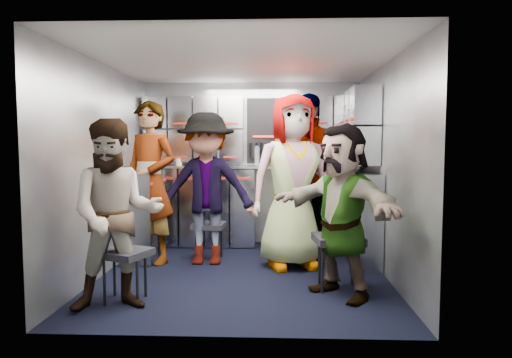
{
  "coord_description": "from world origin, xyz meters",
  "views": [
    {
      "loc": [
        0.31,
        -4.48,
        1.3
      ],
      "look_at": [
        0.11,
        0.35,
        0.93
      ],
      "focal_mm": 32.0,
      "sensor_mm": 36.0,
      "label": 1
    }
  ],
  "objects_px": {
    "jump_seat_near_left": "(125,256)",
    "jump_seat_near_right": "(338,242)",
    "jump_seat_center": "(292,230)",
    "attendant_arc_d": "(306,176)",
    "attendant_arc_e": "(342,210)",
    "attendant_standing": "(150,182)",
    "attendant_arc_a": "(116,215)",
    "attendant_arc_b": "(206,189)",
    "jump_seat_mid_right": "(305,224)",
    "jump_seat_mid_left": "(209,227)",
    "attendant_arc_c": "(292,181)"
  },
  "relations": [
    {
      "from": "jump_seat_near_left",
      "to": "jump_seat_near_right",
      "type": "distance_m",
      "value": 1.85
    },
    {
      "from": "jump_seat_near_left",
      "to": "jump_seat_center",
      "type": "height_order",
      "value": "jump_seat_near_left"
    },
    {
      "from": "attendant_arc_d",
      "to": "attendant_arc_e",
      "type": "xyz_separation_m",
      "value": [
        0.2,
        -1.35,
        -0.2
      ]
    },
    {
      "from": "jump_seat_near_left",
      "to": "attendant_standing",
      "type": "distance_m",
      "value": 1.34
    },
    {
      "from": "jump_seat_near_right",
      "to": "attendant_arc_a",
      "type": "xyz_separation_m",
      "value": [
        -1.8,
        -0.56,
        0.32
      ]
    },
    {
      "from": "jump_seat_center",
      "to": "attendant_arc_b",
      "type": "bearing_deg",
      "value": -175.2
    },
    {
      "from": "jump_seat_mid_right",
      "to": "attendant_arc_b",
      "type": "relative_size",
      "value": 0.24
    },
    {
      "from": "attendant_arc_a",
      "to": "attendant_arc_e",
      "type": "xyz_separation_m",
      "value": [
        1.8,
        0.38,
        -0.01
      ]
    },
    {
      "from": "jump_seat_center",
      "to": "jump_seat_mid_right",
      "type": "bearing_deg",
      "value": 67.46
    },
    {
      "from": "attendant_arc_a",
      "to": "jump_seat_near_right",
      "type": "bearing_deg",
      "value": 0.26
    },
    {
      "from": "attendant_standing",
      "to": "jump_seat_near_left",
      "type": "bearing_deg",
      "value": -60.98
    },
    {
      "from": "jump_seat_near_left",
      "to": "jump_seat_mid_left",
      "type": "bearing_deg",
      "value": 70.66
    },
    {
      "from": "attendant_arc_d",
      "to": "attendant_arc_e",
      "type": "height_order",
      "value": "attendant_arc_d"
    },
    {
      "from": "jump_seat_mid_left",
      "to": "attendant_standing",
      "type": "relative_size",
      "value": 0.23
    },
    {
      "from": "jump_seat_near_right",
      "to": "attendant_arc_b",
      "type": "height_order",
      "value": "attendant_arc_b"
    },
    {
      "from": "attendant_arc_d",
      "to": "jump_seat_center",
      "type": "bearing_deg",
      "value": -128.65
    },
    {
      "from": "jump_seat_center",
      "to": "attendant_arc_a",
      "type": "height_order",
      "value": "attendant_arc_a"
    },
    {
      "from": "attendant_arc_a",
      "to": "attendant_arc_d",
      "type": "relative_size",
      "value": 0.8
    },
    {
      "from": "jump_seat_mid_left",
      "to": "attendant_arc_b",
      "type": "relative_size",
      "value": 0.25
    },
    {
      "from": "jump_seat_center",
      "to": "attendant_standing",
      "type": "relative_size",
      "value": 0.23
    },
    {
      "from": "jump_seat_mid_left",
      "to": "jump_seat_near_left",
      "type": "bearing_deg",
      "value": -109.34
    },
    {
      "from": "jump_seat_center",
      "to": "attendant_arc_c",
      "type": "height_order",
      "value": "attendant_arc_c"
    },
    {
      "from": "jump_seat_mid_right",
      "to": "attendant_arc_c",
      "type": "bearing_deg",
      "value": -106.25
    },
    {
      "from": "attendant_standing",
      "to": "attendant_arc_b",
      "type": "distance_m",
      "value": 0.62
    },
    {
      "from": "jump_seat_center",
      "to": "jump_seat_near_right",
      "type": "relative_size",
      "value": 0.83
    },
    {
      "from": "attendant_standing",
      "to": "attendant_arc_d",
      "type": "bearing_deg",
      "value": 33.54
    },
    {
      "from": "jump_seat_near_right",
      "to": "attendant_arc_e",
      "type": "relative_size",
      "value": 0.33
    },
    {
      "from": "attendant_arc_b",
      "to": "attendant_arc_c",
      "type": "xyz_separation_m",
      "value": [
        0.93,
        -0.1,
        0.09
      ]
    },
    {
      "from": "jump_seat_near_left",
      "to": "jump_seat_center",
      "type": "xyz_separation_m",
      "value": [
        1.42,
        1.31,
        -0.02
      ]
    },
    {
      "from": "jump_seat_mid_left",
      "to": "jump_seat_near_right",
      "type": "bearing_deg",
      "value": -38.0
    },
    {
      "from": "jump_seat_mid_left",
      "to": "attendant_arc_e",
      "type": "xyz_separation_m",
      "value": [
        1.31,
        -1.2,
        0.38
      ]
    },
    {
      "from": "jump_seat_mid_left",
      "to": "attendant_arc_d",
      "type": "height_order",
      "value": "attendant_arc_d"
    },
    {
      "from": "jump_seat_near_right",
      "to": "attendant_arc_e",
      "type": "bearing_deg",
      "value": -90.0
    },
    {
      "from": "attendant_standing",
      "to": "attendant_arc_c",
      "type": "bearing_deg",
      "value": 19.1
    },
    {
      "from": "attendant_arc_c",
      "to": "jump_seat_near_right",
      "type": "bearing_deg",
      "value": -78.04
    },
    {
      "from": "jump_seat_mid_left",
      "to": "attendant_arc_e",
      "type": "distance_m",
      "value": 1.82
    },
    {
      "from": "jump_seat_near_right",
      "to": "jump_seat_mid_left",
      "type": "bearing_deg",
      "value": 142.0
    },
    {
      "from": "attendant_standing",
      "to": "attendant_arc_c",
      "type": "relative_size",
      "value": 0.97
    },
    {
      "from": "jump_seat_near_right",
      "to": "attendant_arc_a",
      "type": "relative_size",
      "value": 0.33
    },
    {
      "from": "jump_seat_mid_right",
      "to": "attendant_standing",
      "type": "height_order",
      "value": "attendant_standing"
    },
    {
      "from": "attendant_arc_b",
      "to": "attendant_arc_e",
      "type": "xyz_separation_m",
      "value": [
        1.31,
        -1.02,
        -0.08
      ]
    },
    {
      "from": "jump_seat_mid_left",
      "to": "attendant_arc_c",
      "type": "xyz_separation_m",
      "value": [
        0.93,
        -0.28,
        0.55
      ]
    },
    {
      "from": "jump_seat_near_left",
      "to": "attendant_standing",
      "type": "relative_size",
      "value": 0.26
    },
    {
      "from": "attendant_arc_a",
      "to": "attendant_arc_c",
      "type": "distance_m",
      "value": 1.94
    },
    {
      "from": "jump_seat_near_right",
      "to": "attendant_arc_d",
      "type": "xyz_separation_m",
      "value": [
        -0.2,
        1.17,
        0.5
      ]
    },
    {
      "from": "attendant_arc_a",
      "to": "attendant_arc_d",
      "type": "distance_m",
      "value": 2.36
    },
    {
      "from": "attendant_arc_b",
      "to": "attendant_arc_d",
      "type": "xyz_separation_m",
      "value": [
        1.11,
        0.32,
        0.12
      ]
    },
    {
      "from": "attendant_arc_b",
      "to": "attendant_arc_d",
      "type": "height_order",
      "value": "attendant_arc_d"
    },
    {
      "from": "jump_seat_mid_left",
      "to": "attendant_arc_c",
      "type": "relative_size",
      "value": 0.23
    },
    {
      "from": "attendant_arc_a",
      "to": "attendant_arc_b",
      "type": "bearing_deg",
      "value": 53.56
    }
  ]
}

